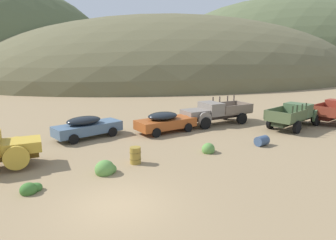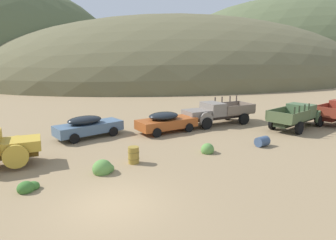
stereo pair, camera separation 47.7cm
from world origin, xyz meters
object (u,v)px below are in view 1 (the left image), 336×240
Objects in this scene: car_oxide_orange at (167,121)px; truck_primer_gray at (212,113)px; truck_weathered_green at (297,114)px; oil_drum_spare at (135,155)px; car_chalk_blue at (90,126)px; oil_drum_tipped at (262,141)px.

truck_primer_gray is (4.51, 0.47, 0.19)m from car_oxide_orange.
truck_primer_gray and truck_weathered_green have the same top height.
truck_primer_gray is 6.89m from truck_weathered_green.
truck_weathered_green reaches higher than oil_drum_spare.
oil_drum_spare is at bearing -95.47° from car_chalk_blue.
truck_weathered_green is at bearing 7.27° from oil_drum_spare.
car_chalk_blue is at bearing 148.80° from truck_weathered_green.
oil_drum_spare is (-14.90, -1.90, -0.54)m from truck_weathered_green.
truck_weathered_green reaches higher than car_oxide_orange.
truck_primer_gray is 6.72× the size of oil_drum_tipped.
truck_weathered_green is 6.91× the size of oil_drum_tipped.
truck_weathered_green is at bearing -24.15° from car_oxide_orange.
car_chalk_blue is 16.46m from truck_weathered_green.
oil_drum_spare is at bearing 31.55° from truck_primer_gray.
oil_drum_tipped is (3.72, -6.02, -0.50)m from car_oxide_orange.
oil_drum_tipped is at bearing 82.62° from truck_primer_gray.
oil_drum_spare is (0.93, -6.40, -0.36)m from car_chalk_blue.
truck_primer_gray is 0.97× the size of truck_weathered_green.
oil_drum_spare is at bearing 171.92° from truck_weathered_green.
truck_weathered_green is 15.03m from oil_drum_spare.
truck_primer_gray is at bearing -17.43° from car_chalk_blue.
car_chalk_blue is 1.04× the size of car_oxide_orange.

